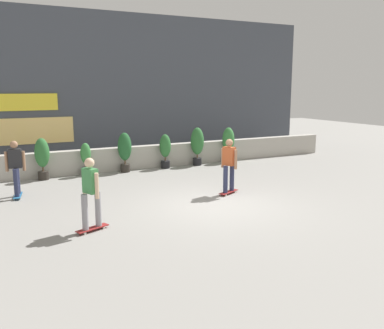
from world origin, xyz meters
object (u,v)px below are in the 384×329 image
(skater_by_wall_left, at_px, (229,164))
(potted_plant_1, at_px, (86,158))
(potted_plant_2, at_px, (125,149))
(skater_foreground, at_px, (91,191))
(potted_plant_4, at_px, (197,143))
(potted_plant_3, at_px, (165,149))
(skater_far_right, at_px, (16,166))
(potted_plant_0, at_px, (42,156))
(potted_plant_5, at_px, (228,142))

(skater_by_wall_left, bearing_deg, potted_plant_1, 125.19)
(potted_plant_2, xyz_separation_m, skater_foreground, (-2.74, -6.09, 0.06))
(potted_plant_4, distance_m, skater_by_wall_left, 4.84)
(potted_plant_2, distance_m, potted_plant_4, 3.12)
(potted_plant_4, bearing_deg, skater_by_wall_left, -106.03)
(potted_plant_3, bearing_deg, potted_plant_1, 180.00)
(potted_plant_1, relative_size, skater_foreground, 0.72)
(skater_foreground, xyz_separation_m, skater_far_right, (-1.27, 3.91, 0.00))
(skater_foreground, bearing_deg, potted_plant_4, 46.08)
(potted_plant_3, height_order, skater_foreground, skater_foreground)
(potted_plant_3, distance_m, skater_far_right, 6.10)
(potted_plant_4, distance_m, skater_far_right, 7.47)
(potted_plant_0, xyz_separation_m, potted_plant_3, (4.68, 0.00, -0.08))
(potted_plant_1, distance_m, potted_plant_3, 3.17)
(potted_plant_4, xyz_separation_m, skater_by_wall_left, (-1.34, -4.65, 0.02))
(potted_plant_4, height_order, skater_far_right, skater_far_right)
(potted_plant_0, bearing_deg, potted_plant_2, 0.00)
(potted_plant_0, height_order, skater_foreground, skater_foreground)
(potted_plant_3, bearing_deg, potted_plant_4, 0.00)
(skater_by_wall_left, bearing_deg, potted_plant_5, 58.55)
(potted_plant_2, bearing_deg, potted_plant_0, -180.00)
(skater_foreground, bearing_deg, skater_far_right, 108.03)
(potted_plant_2, bearing_deg, potted_plant_5, -0.00)
(potted_plant_0, xyz_separation_m, skater_far_right, (-1.02, -2.18, 0.08))
(potted_plant_2, bearing_deg, skater_far_right, -151.49)
(potted_plant_0, height_order, skater_by_wall_left, skater_by_wall_left)
(skater_by_wall_left, distance_m, skater_foreground, 4.76)
(potted_plant_0, bearing_deg, potted_plant_3, 0.00)
(potted_plant_0, bearing_deg, potted_plant_1, 0.00)
(potted_plant_3, bearing_deg, potted_plant_2, 180.00)
(skater_by_wall_left, distance_m, skater_far_right, 6.31)
(potted_plant_3, xyz_separation_m, potted_plant_5, (2.95, 0.00, 0.10))
(potted_plant_3, distance_m, potted_plant_5, 2.96)
(potted_plant_1, distance_m, skater_far_right, 3.35)
(potted_plant_2, relative_size, potted_plant_5, 1.01)
(potted_plant_3, relative_size, skater_foreground, 0.81)
(potted_plant_2, height_order, skater_foreground, skater_foreground)
(potted_plant_3, relative_size, potted_plant_4, 0.87)
(potted_plant_1, height_order, potted_plant_3, potted_plant_3)
(potted_plant_0, xyz_separation_m, potted_plant_2, (3.00, 0.00, 0.03))
(potted_plant_0, height_order, potted_plant_3, potted_plant_0)
(potted_plant_0, xyz_separation_m, potted_plant_4, (6.12, 0.00, 0.06))
(potted_plant_5, distance_m, skater_far_right, 8.92)
(skater_by_wall_left, bearing_deg, skater_far_right, 157.00)
(skater_by_wall_left, height_order, skater_far_right, same)
(potted_plant_4, xyz_separation_m, skater_far_right, (-7.14, -2.18, 0.02))
(potted_plant_1, bearing_deg, potted_plant_2, 0.00)
(potted_plant_2, xyz_separation_m, potted_plant_4, (3.12, 0.00, 0.04))
(potted_plant_0, bearing_deg, skater_far_right, -115.01)
(potted_plant_1, xyz_separation_m, skater_by_wall_left, (3.28, -4.65, 0.29))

